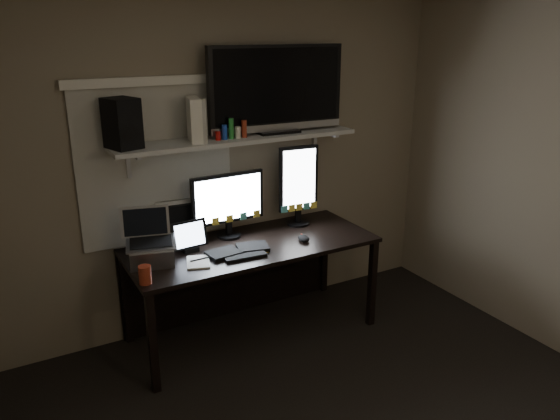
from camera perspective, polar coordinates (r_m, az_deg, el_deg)
back_wall at (r=4.13m, az=-5.42°, el=4.92°), size 3.60×0.00×3.60m
window_blinds at (r=3.92m, az=-12.73°, el=4.56°), size 1.10×0.02×1.10m
desk at (r=4.13m, az=-3.70°, el=-5.23°), size 1.80×0.75×0.73m
wall_shelf at (r=3.93m, az=-4.47°, el=7.44°), size 1.80×0.35×0.03m
monitor_landscape at (r=4.02m, az=-5.45°, el=0.53°), size 0.57×0.08×0.50m
monitor_portrait at (r=4.24m, az=1.93°, el=2.60°), size 0.33×0.09×0.64m
keyboard at (r=3.82m, az=-4.39°, el=-4.23°), size 0.46×0.20×0.03m
mouse at (r=4.00m, az=2.50°, el=-2.97°), size 0.09×0.13×0.04m
notepad at (r=3.68m, az=-8.54°, el=-5.41°), size 0.21×0.25×0.01m
tablet at (r=3.84m, az=-9.47°, el=-2.70°), size 0.27×0.13×0.23m
file_sorter at (r=4.04m, az=-10.86°, el=-1.16°), size 0.24×0.13×0.30m
laptop at (r=3.66m, az=-13.37°, el=-2.91°), size 0.38×0.33×0.36m
cup at (r=3.45m, az=-13.92°, el=-6.59°), size 0.09×0.09×0.11m
sticky_notes at (r=3.85m, az=-4.05°, el=-4.22°), size 0.35×0.30×0.00m
tv at (r=4.02m, az=-0.35°, el=12.48°), size 1.05×0.23×0.62m
game_console at (r=3.77m, az=-8.95°, el=9.32°), size 0.13×0.26×0.29m
speaker at (r=3.64m, az=-16.18°, el=8.69°), size 0.23×0.26×0.32m
bottles at (r=3.83m, az=-5.13°, el=8.48°), size 0.23×0.09×0.15m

